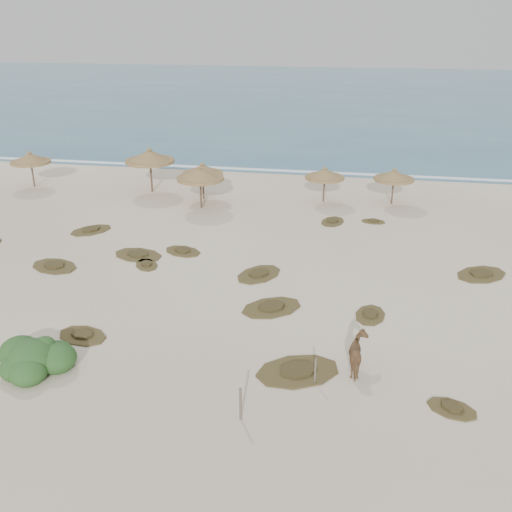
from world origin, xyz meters
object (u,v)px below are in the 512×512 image
Objects in this scene: palapa_0 at (30,159)px; bush at (34,359)px; palapa_1 at (150,157)px; horse at (359,355)px.

bush is (12.37, -21.52, -1.65)m from palapa_0.
horse is at bearing -53.54° from palapa_1.
bush is (3.43, -21.84, -2.07)m from palapa_1.
palapa_1 is 2.59× the size of horse.
palapa_1 is at bearing 98.92° from bush.
palapa_0 is 0.71× the size of palapa_1.
palapa_0 is at bearing -44.31° from horse.
horse is at bearing 9.28° from bush.
palapa_1 is 1.43× the size of bush.
bush is at bearing -60.11° from palapa_0.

